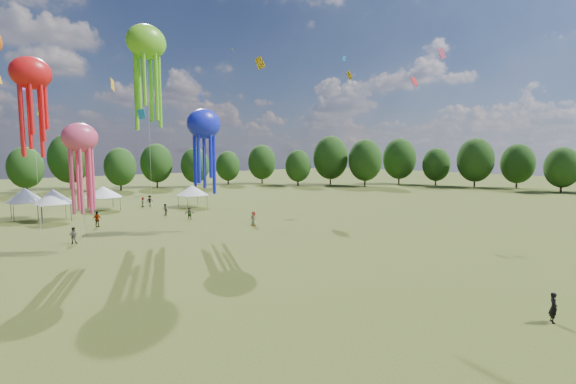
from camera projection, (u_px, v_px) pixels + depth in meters
ground at (440, 353)px, 18.47m from camera, size 300.00×300.00×0.00m
observer_main at (553, 308)px, 21.66m from camera, size 0.72×0.68×1.66m
spectator_near at (73, 235)px, 40.15m from camera, size 0.99×0.91×1.65m
spectators_far at (154, 210)px, 57.25m from camera, size 27.07×26.69×1.87m
festival_tents at (70, 195)px, 57.39m from camera, size 35.97×11.51×4.25m
show_kites at (103, 84)px, 46.37m from camera, size 22.75×19.13×25.60m
treeline at (60, 168)px, 63.34m from camera, size 201.57×95.24×13.43m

